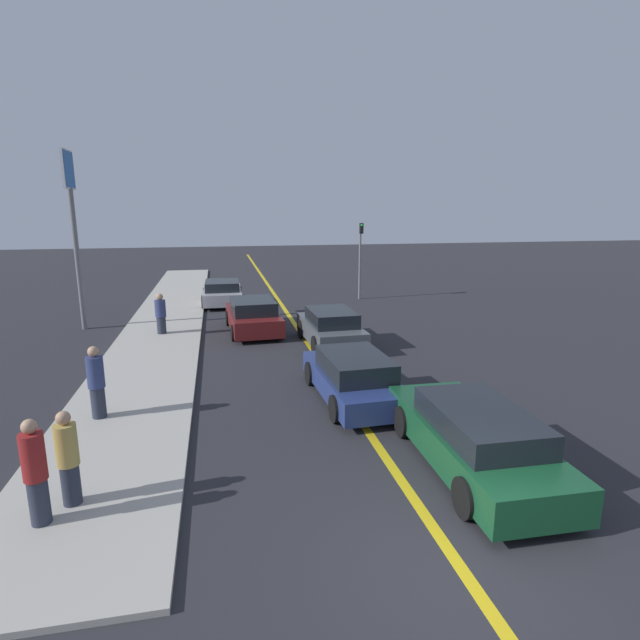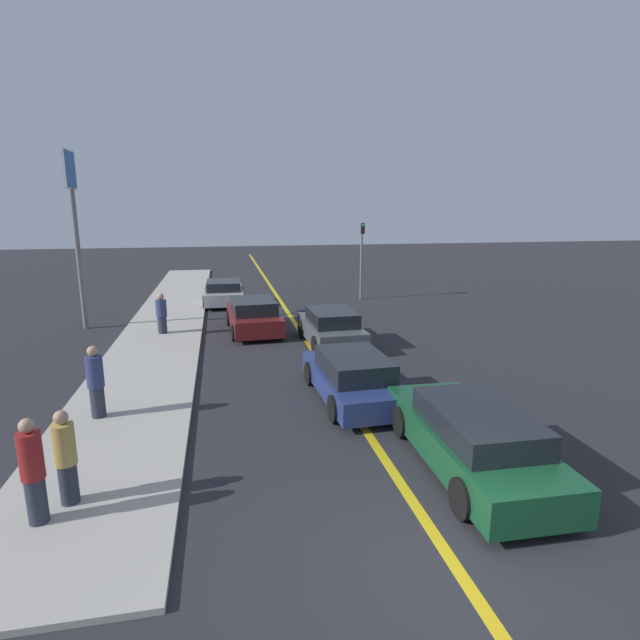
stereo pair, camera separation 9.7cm
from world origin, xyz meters
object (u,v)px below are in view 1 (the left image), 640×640
(pedestrian_far_standing, at_px, (96,382))
(traffic_light, at_px, (360,253))
(car_oncoming_far, at_px, (222,293))
(roadside_sign, at_px, (72,204))
(car_ahead_center, at_px, (353,377))
(car_far_distant, at_px, (331,328))
(car_parked_left_lot, at_px, (253,316))
(car_near_right_lane, at_px, (473,437))
(pedestrian_by_sign, at_px, (161,314))
(pedestrian_near_curb, at_px, (35,472))
(pedestrian_mid_group, at_px, (68,458))

(pedestrian_far_standing, xyz_separation_m, traffic_light, (10.35, 14.10, 1.55))
(car_oncoming_far, relative_size, roadside_sign, 0.56)
(pedestrian_far_standing, bearing_deg, car_ahead_center, 1.07)
(car_far_distant, bearing_deg, car_parked_left_lot, 132.98)
(car_near_right_lane, relative_size, car_far_distant, 1.19)
(car_ahead_center, xyz_separation_m, roadside_sign, (-8.78, 9.70, 4.41))
(roadside_sign, bearing_deg, car_near_right_lane, -53.30)
(pedestrian_by_sign, bearing_deg, roadside_sign, 150.37)
(car_near_right_lane, relative_size, pedestrian_near_curb, 2.79)
(car_far_distant, height_order, pedestrian_near_curb, pedestrian_near_curb)
(pedestrian_by_sign, distance_m, roadside_sign, 5.57)
(traffic_light, distance_m, roadside_sign, 13.89)
(car_far_distant, xyz_separation_m, car_parked_left_lot, (-2.59, 2.61, -0.00))
(car_ahead_center, distance_m, roadside_sign, 13.81)
(car_ahead_center, bearing_deg, car_far_distant, 81.00)
(car_ahead_center, distance_m, car_oncoming_far, 14.28)
(car_near_right_lane, xyz_separation_m, car_far_distant, (-0.72, 9.04, 0.01))
(car_ahead_center, bearing_deg, pedestrian_far_standing, 178.45)
(pedestrian_near_curb, height_order, pedestrian_by_sign, pedestrian_near_curb)
(car_parked_left_lot, xyz_separation_m, pedestrian_by_sign, (-3.54, 0.04, 0.23))
(car_ahead_center, relative_size, car_oncoming_far, 1.09)
(pedestrian_far_standing, bearing_deg, pedestrian_mid_group, -84.67)
(car_oncoming_far, distance_m, pedestrian_far_standing, 14.38)
(car_far_distant, relative_size, pedestrian_near_curb, 2.34)
(car_near_right_lane, xyz_separation_m, pedestrian_by_sign, (-6.85, 11.69, 0.24))
(car_far_distant, distance_m, roadside_sign, 11.27)
(roadside_sign, bearing_deg, pedestrian_by_sign, -29.63)
(car_far_distant, bearing_deg, car_near_right_lane, -87.15)
(pedestrian_near_curb, bearing_deg, pedestrian_mid_group, 55.00)
(car_near_right_lane, height_order, pedestrian_mid_group, pedestrian_mid_group)
(car_near_right_lane, xyz_separation_m, pedestrian_far_standing, (-7.46, 3.72, 0.32))
(pedestrian_mid_group, xyz_separation_m, pedestrian_far_standing, (-0.34, 3.61, 0.04))
(pedestrian_mid_group, bearing_deg, pedestrian_by_sign, 88.62)
(pedestrian_by_sign, xyz_separation_m, roadside_sign, (-3.24, 1.84, 4.14))
(car_oncoming_far, bearing_deg, car_ahead_center, -76.66)
(car_ahead_center, relative_size, car_far_distant, 1.06)
(traffic_light, bearing_deg, pedestrian_far_standing, -126.29)
(car_near_right_lane, bearing_deg, roadside_sign, 127.74)
(pedestrian_mid_group, distance_m, traffic_light, 20.41)
(car_near_right_lane, bearing_deg, car_far_distant, 95.62)
(pedestrian_near_curb, relative_size, pedestrian_far_standing, 1.01)
(car_near_right_lane, relative_size, traffic_light, 1.18)
(car_near_right_lane, xyz_separation_m, car_parked_left_lot, (-3.31, 11.65, 0.01))
(car_oncoming_far, distance_m, pedestrian_by_sign, 6.55)
(car_parked_left_lot, height_order, car_oncoming_far, car_parked_left_lot)
(car_near_right_lane, xyz_separation_m, pedestrian_mid_group, (-7.13, 0.11, 0.28))
(car_ahead_center, height_order, roadside_sign, roadside_sign)
(car_far_distant, relative_size, traffic_light, 0.99)
(car_parked_left_lot, height_order, pedestrian_by_sign, pedestrian_by_sign)
(car_ahead_center, height_order, car_parked_left_lot, car_parked_left_lot)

